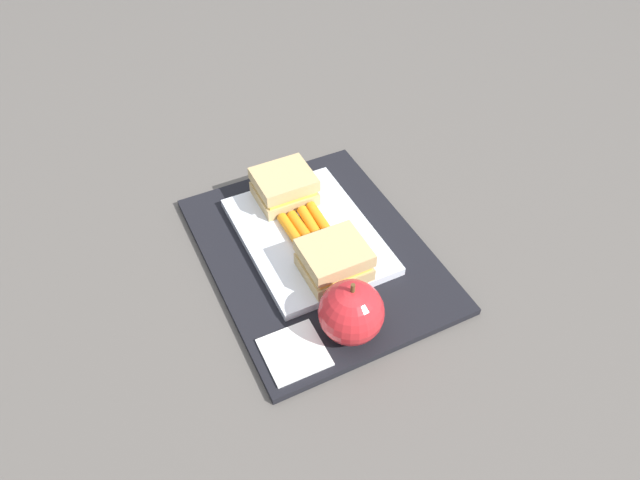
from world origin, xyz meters
name	(u,v)px	position (x,y,z in m)	size (l,w,h in m)	color
ground_plane	(316,255)	(0.00, 0.00, 0.00)	(2.40, 2.40, 0.00)	#56514C
lunchbag_mat	(316,253)	(0.00, 0.00, 0.01)	(0.36, 0.28, 0.01)	black
food_tray	(308,235)	(-0.03, 0.00, 0.02)	(0.23, 0.17, 0.01)	white
sandwich_half_left	(284,187)	(-0.10, 0.00, 0.04)	(0.07, 0.08, 0.04)	tan
sandwich_half_right	(334,260)	(0.05, 0.00, 0.04)	(0.07, 0.08, 0.04)	tan
carrot_sticks_bundle	(308,229)	(-0.03, 0.00, 0.03)	(0.08, 0.06, 0.02)	orange
apple	(351,312)	(0.14, -0.02, 0.05)	(0.08, 0.08, 0.09)	red
paper_napkin	(294,352)	(0.14, -0.09, 0.01)	(0.07, 0.07, 0.00)	white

